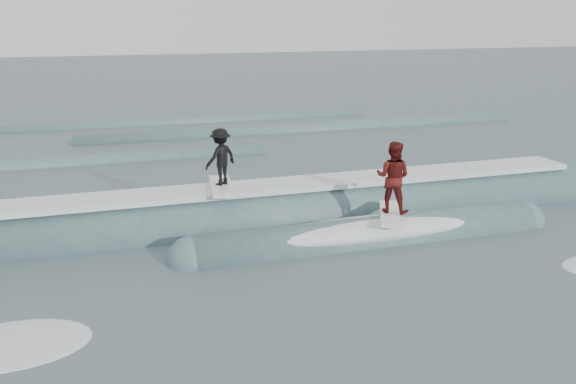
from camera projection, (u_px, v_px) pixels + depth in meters
name	position (u px, v px, depth m)	size (l,w,h in m)	color
ground	(352.00, 297.00, 12.84)	(160.00, 160.00, 0.00)	#394E53
breaking_wave	(295.00, 223.00, 17.21)	(22.66, 3.79, 2.01)	#3A6162
surfer_black	(221.00, 160.00, 16.58)	(1.10, 2.06, 1.58)	white
surfer_red	(393.00, 180.00, 15.80)	(1.35, 2.04, 1.89)	white
whitewater	(488.00, 338.00, 11.23)	(15.16, 6.63, 0.10)	white
far_swells	(182.00, 140.00, 28.80)	(36.57, 8.65, 0.80)	#3A6162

